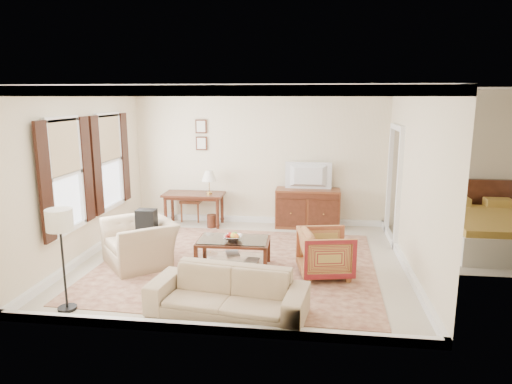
% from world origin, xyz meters
% --- Properties ---
extents(room_shell, '(5.51, 5.01, 2.91)m').
position_xyz_m(room_shell, '(0.00, 0.00, 2.47)').
color(room_shell, beige).
rests_on(room_shell, ground).
extents(annex_bedroom, '(3.00, 2.70, 2.90)m').
position_xyz_m(annex_bedroom, '(4.49, 1.15, 0.34)').
color(annex_bedroom, beige).
rests_on(annex_bedroom, ground).
extents(window_front, '(0.12, 1.56, 1.80)m').
position_xyz_m(window_front, '(-2.70, -0.70, 1.55)').
color(window_front, '#CCB284').
rests_on(window_front, room_shell).
extents(window_rear, '(0.12, 1.56, 1.80)m').
position_xyz_m(window_rear, '(-2.70, 0.90, 1.55)').
color(window_rear, '#CCB284').
rests_on(window_rear, room_shell).
extents(doorway, '(0.10, 1.12, 2.25)m').
position_xyz_m(doorway, '(2.71, 1.50, 1.08)').
color(doorway, white).
rests_on(doorway, room_shell).
extents(rug, '(4.65, 4.02, 0.01)m').
position_xyz_m(rug, '(-0.06, -0.19, 0.01)').
color(rug, maroon).
rests_on(rug, room_shell).
extents(writing_desk, '(1.30, 0.65, 0.71)m').
position_xyz_m(writing_desk, '(-1.39, 2.08, 0.60)').
color(writing_desk, '#4F2516').
rests_on(writing_desk, room_shell).
extents(desk_chair, '(0.47, 0.47, 1.05)m').
position_xyz_m(desk_chair, '(-1.53, 2.43, 0.53)').
color(desk_chair, brown).
rests_on(desk_chair, room_shell).
extents(desk_lamp, '(0.32, 0.32, 0.50)m').
position_xyz_m(desk_lamp, '(-1.04, 2.08, 0.96)').
color(desk_lamp, silver).
rests_on(desk_lamp, writing_desk).
extents(framed_prints, '(0.25, 0.04, 0.68)m').
position_xyz_m(framed_prints, '(-1.29, 2.47, 1.94)').
color(framed_prints, '#4F2516').
rests_on(framed_prints, room_shell).
extents(sideboard, '(1.36, 0.52, 0.83)m').
position_xyz_m(sideboard, '(1.07, 2.21, 0.42)').
color(sideboard, brown).
rests_on(sideboard, room_shell).
extents(tv, '(0.93, 0.54, 0.12)m').
position_xyz_m(tv, '(1.07, 2.19, 1.30)').
color(tv, black).
rests_on(tv, sideboard).
extents(coffee_table, '(1.17, 0.70, 0.49)m').
position_xyz_m(coffee_table, '(-0.09, -0.33, 0.38)').
color(coffee_table, '#4F2516').
rests_on(coffee_table, room_shell).
extents(fruit_bowl, '(0.42, 0.42, 0.10)m').
position_xyz_m(fruit_bowl, '(-0.09, -0.39, 0.55)').
color(fruit_bowl, silver).
rests_on(fruit_bowl, coffee_table).
extents(book_a, '(0.28, 0.12, 0.38)m').
position_xyz_m(book_a, '(-0.24, -0.21, 0.19)').
color(book_a, brown).
rests_on(book_a, coffee_table).
extents(book_b, '(0.28, 0.07, 0.38)m').
position_xyz_m(book_b, '(0.12, -0.45, 0.19)').
color(book_b, brown).
rests_on(book_b, coffee_table).
extents(striped_armchair, '(0.88, 0.92, 0.81)m').
position_xyz_m(striped_armchair, '(1.39, -0.49, 0.41)').
color(striped_armchair, maroon).
rests_on(striped_armchair, room_shell).
extents(club_armchair, '(1.31, 1.37, 1.01)m').
position_xyz_m(club_armchair, '(-1.67, -0.36, 0.50)').
color(club_armchair, tan).
rests_on(club_armchair, room_shell).
extents(backpack, '(0.38, 0.38, 0.40)m').
position_xyz_m(backpack, '(-1.56, -0.30, 0.75)').
color(backpack, black).
rests_on(backpack, club_armchair).
extents(sofa, '(2.09, 0.88, 0.79)m').
position_xyz_m(sofa, '(0.12, -1.96, 0.40)').
color(sofa, tan).
rests_on(sofa, room_shell).
extents(floor_lamp, '(0.34, 0.34, 1.37)m').
position_xyz_m(floor_lamp, '(-2.02, -2.10, 1.13)').
color(floor_lamp, black).
rests_on(floor_lamp, room_shell).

